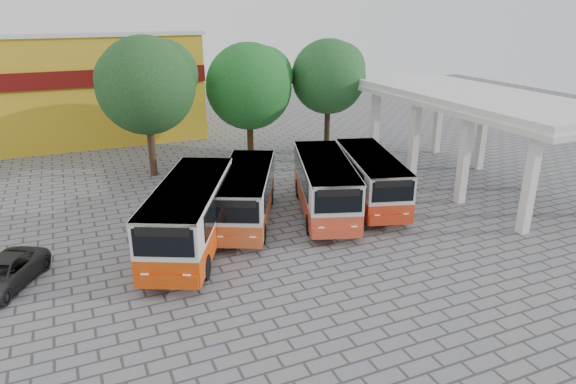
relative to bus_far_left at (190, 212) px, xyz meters
name	(u,v)px	position (x,y,z in m)	size (l,w,h in m)	color
ground	(351,240)	(6.83, -2.04, -1.72)	(90.00, 90.00, 0.00)	slate
terminal_shelter	(479,102)	(17.33, 1.96, 3.20)	(6.80, 15.80, 5.40)	silver
shophouse_block	(64,85)	(-4.17, 23.94, 2.45)	(20.40, 10.40, 8.30)	gold
bus_far_left	(190,212)	(0.00, 0.00, 0.00)	(5.85, 8.84, 2.97)	#D23D05
bus_centre_left	(246,193)	(3.20, 1.85, -0.18)	(5.20, 7.90, 2.65)	#C55625
bus_centre_right	(325,183)	(7.20, 1.32, -0.08)	(4.77, 8.36, 2.83)	#D44325
bus_far_right	(371,176)	(10.06, 1.55, -0.16)	(4.28, 7.91, 2.69)	red
tree_left	(147,82)	(0.33, 11.23, 4.07)	(6.15, 5.85, 8.53)	#48301F
tree_middle	(250,83)	(7.26, 12.55, 3.43)	(6.09, 5.80, 7.86)	#402B13
tree_right	(329,74)	(12.97, 12.00, 3.82)	(5.48, 5.22, 7.97)	#322618
parked_car	(2,274)	(-7.37, -0.43, -1.15)	(1.87, 4.06, 1.13)	#252526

